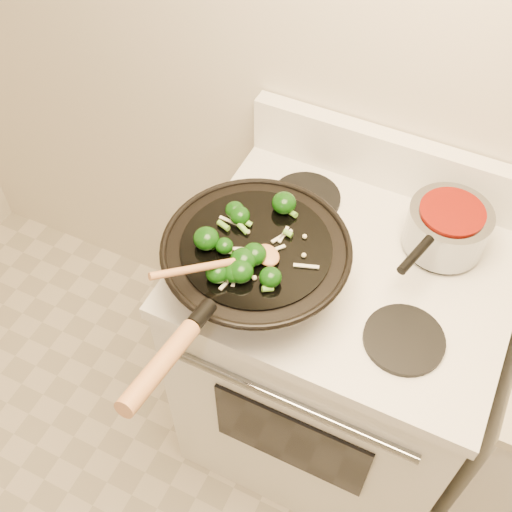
% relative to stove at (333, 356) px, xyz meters
% --- Properties ---
extents(stove, '(0.78, 0.67, 1.08)m').
position_rel_stove_xyz_m(stove, '(0.00, 0.00, 0.00)').
color(stove, white).
rests_on(stove, ground).
extents(wok, '(0.42, 0.70, 0.26)m').
position_rel_stove_xyz_m(wok, '(-0.18, -0.16, 0.53)').
color(wok, black).
rests_on(wok, stove).
extents(stirfry, '(0.27, 0.29, 0.05)m').
position_rel_stove_xyz_m(stirfry, '(-0.20, -0.18, 0.61)').
color(stirfry, '#0C3408').
rests_on(stirfry, wok).
extents(wooden_spoon, '(0.21, 0.25, 0.09)m').
position_rel_stove_xyz_m(wooden_spoon, '(-0.19, -0.23, 0.62)').
color(wooden_spoon, '#B37446').
rests_on(wooden_spoon, wok).
extents(saucepan, '(0.20, 0.31, 0.12)m').
position_rel_stove_xyz_m(saucepan, '(0.18, 0.15, 0.52)').
color(saucepan, gray).
rests_on(saucepan, stove).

